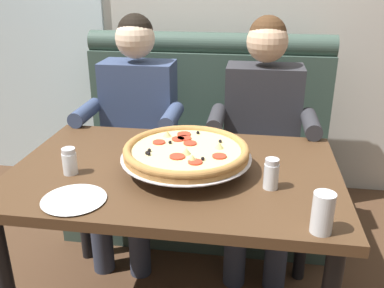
% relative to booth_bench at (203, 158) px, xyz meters
% --- Properties ---
extents(booth_bench, '(1.53, 0.78, 1.13)m').
position_rel_booth_bench_xyz_m(booth_bench, '(0.00, 0.00, 0.00)').
color(booth_bench, '#384C42').
rests_on(booth_bench, ground_plane).
extents(dining_table, '(1.29, 0.84, 0.75)m').
position_rel_booth_bench_xyz_m(dining_table, '(0.00, -0.89, 0.26)').
color(dining_table, '#4C331E').
rests_on(dining_table, ground_plane).
extents(diner_left, '(0.54, 0.64, 1.27)m').
position_rel_booth_bench_xyz_m(diner_left, '(-0.34, -0.27, 0.31)').
color(diner_left, '#2D3342').
rests_on(diner_left, ground_plane).
extents(diner_right, '(0.54, 0.64, 1.27)m').
position_rel_booth_bench_xyz_m(diner_right, '(0.34, -0.27, 0.31)').
color(diner_right, '#2D3342').
rests_on(diner_right, ground_plane).
extents(pizza, '(0.50, 0.50, 0.11)m').
position_rel_booth_bench_xyz_m(pizza, '(0.05, -0.90, 0.43)').
color(pizza, silver).
rests_on(pizza, dining_table).
extents(shaker_pepper_flakes, '(0.06, 0.06, 0.10)m').
position_rel_booth_bench_xyz_m(shaker_pepper_flakes, '(-0.39, -1.00, 0.39)').
color(shaker_pepper_flakes, white).
rests_on(shaker_pepper_flakes, dining_table).
extents(shaker_parmesan, '(0.05, 0.05, 0.11)m').
position_rel_booth_bench_xyz_m(shaker_parmesan, '(0.37, -1.00, 0.40)').
color(shaker_parmesan, white).
rests_on(shaker_parmesan, dining_table).
extents(plate_near_left, '(0.22, 0.22, 0.02)m').
position_rel_booth_bench_xyz_m(plate_near_left, '(-0.29, -1.19, 0.36)').
color(plate_near_left, white).
rests_on(plate_near_left, dining_table).
extents(drinking_glass, '(0.07, 0.07, 0.13)m').
position_rel_booth_bench_xyz_m(drinking_glass, '(0.51, -1.26, 0.41)').
color(drinking_glass, silver).
rests_on(drinking_glass, dining_table).
extents(patio_chair, '(0.42, 0.43, 0.86)m').
position_rel_booth_bench_xyz_m(patio_chair, '(-1.49, 1.33, 0.13)').
color(patio_chair, black).
rests_on(patio_chair, ground_plane).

